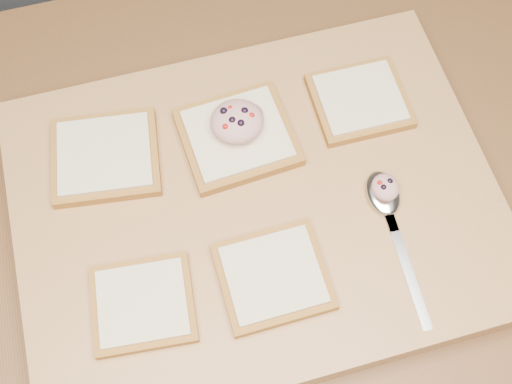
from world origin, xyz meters
TOP-DOWN VIEW (x-y plane):
  - ground at (0.00, 0.00)m, footprint 4.00×4.00m
  - island_counter at (0.00, 0.00)m, footprint 2.00×0.80m
  - cutting_board at (-0.13, -0.00)m, footprint 0.56×0.43m
  - bread_far_left at (-0.28, 0.10)m, footprint 0.14×0.13m
  - bread_far_center at (-0.13, 0.08)m, footprint 0.14×0.13m
  - bread_far_right at (0.03, 0.09)m, footprint 0.11×0.11m
  - bread_near_left at (-0.28, -0.09)m, footprint 0.12×0.11m
  - bread_near_center at (-0.13, -0.10)m, footprint 0.12×0.11m
  - tuna_salad_dollop at (-0.12, 0.09)m, footprint 0.06×0.06m
  - spoon at (0.02, -0.05)m, footprint 0.04×0.19m
  - spoon_salad at (0.02, -0.04)m, footprint 0.03×0.03m

SIDE VIEW (x-z plane):
  - ground at x=0.00m, z-range 0.00..0.00m
  - island_counter at x=0.00m, z-range 0.00..0.90m
  - cutting_board at x=-0.13m, z-range 0.90..0.94m
  - spoon at x=0.02m, z-range 0.94..0.96m
  - bread_near_left at x=-0.28m, z-range 0.94..0.96m
  - bread_far_right at x=0.03m, z-range 0.94..0.96m
  - bread_near_center at x=-0.13m, z-range 0.94..0.96m
  - bread_far_left at x=-0.28m, z-range 0.94..0.96m
  - bread_far_center at x=-0.13m, z-range 0.94..0.96m
  - spoon_salad at x=0.02m, z-range 0.96..0.98m
  - tuna_salad_dollop at x=-0.12m, z-range 0.96..0.99m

